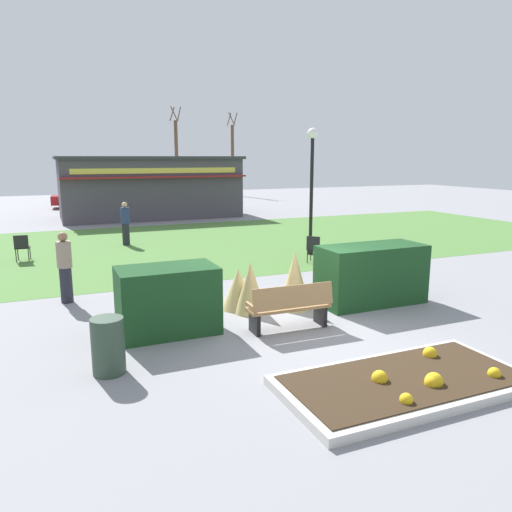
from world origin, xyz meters
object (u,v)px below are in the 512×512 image
person_strolling (125,223)px  person_standing (65,267)px  lamppost_mid (312,176)px  parked_car_west_slot (84,198)px  food_kiosk (150,187)px  trash_bin (108,346)px  tree_left_bg (233,159)px  tree_right_bg (177,158)px  cafe_chair_west (314,247)px  park_bench (290,307)px  cafe_chair_east (22,246)px

person_strolling → person_standing: size_ratio=1.00×
lamppost_mid → parked_car_west_slot: 21.66m
food_kiosk → person_standing: food_kiosk is taller
trash_bin → food_kiosk: food_kiosk is taller
lamppost_mid → tree_left_bg: 27.64m
lamppost_mid → person_standing: bearing=-160.7°
person_standing → tree_left_bg: bearing=-114.6°
trash_bin → tree_left_bg: bearing=66.3°
tree_left_bg → person_standing: bearing=-117.4°
lamppost_mid → parked_car_west_slot: bearing=106.3°
tree_right_bg → cafe_chair_west: bearing=-94.6°
park_bench → tree_right_bg: (5.69, 31.10, 2.80)m
lamppost_mid → food_kiosk: (-2.95, 13.49, -1.01)m
tree_right_bg → parked_car_west_slot: bearing=-153.5°
person_strolling → tree_right_bg: bearing=-132.2°
trash_bin → cafe_chair_west: (7.19, 6.00, 0.07)m
person_standing → tree_left_bg: size_ratio=0.23×
cafe_chair_west → parked_car_west_slot: bearing=103.9°
cafe_chair_east → person_strolling: 4.06m
cafe_chair_west → tree_right_bg: size_ratio=0.12×
lamppost_mid → person_strolling: 7.51m
parked_car_west_slot → cafe_chair_east: bearing=-100.3°
person_standing → tree_left_bg: 33.40m
park_bench → cafe_chair_west: (3.62, 5.35, 0.05)m
food_kiosk → parked_car_west_slot: 7.91m
cafe_chair_west → person_strolling: size_ratio=0.53×
park_bench → person_strolling: size_ratio=1.01×
park_bench → tree_left_bg: (11.34, 33.37, 2.76)m
tree_left_bg → parked_car_west_slot: bearing=-155.4°
park_bench → food_kiosk: bearing=86.4°
trash_bin → person_strolling: bearing=80.0°
food_kiosk → parked_car_west_slot: size_ratio=2.31×
park_bench → person_strolling: person_strolling is taller
tree_left_bg → person_strolling: bearing=-120.0°
cafe_chair_west → tree_right_bg: tree_right_bg is taller
food_kiosk → cafe_chair_west: bearing=-81.0°
person_standing → park_bench: bearing=139.4°
park_bench → food_kiosk: size_ratio=0.17×
park_bench → trash_bin: (-3.57, -0.65, -0.02)m
food_kiosk → cafe_chair_east: size_ratio=11.24×
food_kiosk → tree_left_bg: (10.06, 13.21, 1.51)m
food_kiosk → person_standing: (-5.27, -16.37, -0.87)m
cafe_chair_east → person_strolling: size_ratio=0.53×
person_strolling → tree_right_bg: size_ratio=0.23×
lamppost_mid → cafe_chair_west: (-0.60, -1.31, -2.21)m
lamppost_mid → food_kiosk: lamppost_mid is taller
lamppost_mid → person_strolling: (-5.71, 4.49, -1.88)m
cafe_chair_west → cafe_chair_east: bearing=155.3°
cafe_chair_east → person_standing: bearing=-78.6°
cafe_chair_west → tree_left_bg: size_ratio=0.12×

